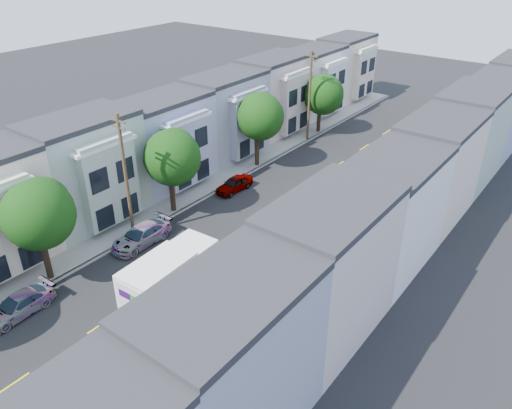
{
  "coord_description": "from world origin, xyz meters",
  "views": [
    {
      "loc": [
        21.77,
        -18.94,
        21.39
      ],
      "look_at": [
        0.75,
        8.83,
        2.2
      ],
      "focal_mm": 35.0,
      "sensor_mm": 36.0,
      "label": 1
    }
  ],
  "objects_px": {
    "utility_pole_far": "(309,97)",
    "fedex_truck": "(170,275)",
    "lead_sedan": "(233,249)",
    "parked_left_c": "(142,235)",
    "parked_right_c": "(344,203)",
    "tree_far_r": "(428,131)",
    "parked_right_d": "(403,154)",
    "parked_left_d": "(234,184)",
    "tree_b": "(38,215)",
    "parked_right_a": "(106,390)",
    "tree_c": "(171,158)",
    "parked_left_b": "(19,305)",
    "parked_right_b": "(222,298)",
    "utility_pole_near": "(126,178)",
    "tree_d": "(259,117)",
    "tree_e": "(323,95)"
  },
  "relations": [
    {
      "from": "parked_right_c",
      "to": "utility_pole_far",
      "type": "bearing_deg",
      "value": 128.48
    },
    {
      "from": "parked_right_a",
      "to": "tree_d",
      "type": "bearing_deg",
      "value": 116.84
    },
    {
      "from": "tree_far_r",
      "to": "parked_left_c",
      "type": "distance_m",
      "value": 30.39
    },
    {
      "from": "utility_pole_far",
      "to": "fedex_truck",
      "type": "xyz_separation_m",
      "value": [
        7.92,
        -29.57,
        -3.29
      ]
    },
    {
      "from": "parked_left_b",
      "to": "parked_left_d",
      "type": "height_order",
      "value": "parked_left_d"
    },
    {
      "from": "utility_pole_near",
      "to": "parked_right_d",
      "type": "xyz_separation_m",
      "value": [
        11.2,
        26.94,
        -4.4
      ]
    },
    {
      "from": "tree_e",
      "to": "parked_right_c",
      "type": "bearing_deg",
      "value": -53.14
    },
    {
      "from": "parked_right_d",
      "to": "tree_d",
      "type": "bearing_deg",
      "value": -133.81
    },
    {
      "from": "utility_pole_near",
      "to": "parked_left_c",
      "type": "distance_m",
      "value": 4.64
    },
    {
      "from": "tree_d",
      "to": "lead_sedan",
      "type": "xyz_separation_m",
      "value": [
        8.21,
        -14.27,
        -4.63
      ]
    },
    {
      "from": "tree_b",
      "to": "parked_left_b",
      "type": "distance_m",
      "value": 5.83
    },
    {
      "from": "parked_right_a",
      "to": "tree_far_r",
      "type": "bearing_deg",
      "value": 92.16
    },
    {
      "from": "tree_far_r",
      "to": "parked_left_c",
      "type": "xyz_separation_m",
      "value": [
        -11.8,
        -27.86,
        -2.88
      ]
    },
    {
      "from": "parked_left_b",
      "to": "parked_right_c",
      "type": "bearing_deg",
      "value": 66.17
    },
    {
      "from": "parked_left_d",
      "to": "tree_b",
      "type": "bearing_deg",
      "value": -91.21
    },
    {
      "from": "utility_pole_far",
      "to": "lead_sedan",
      "type": "distance_m",
      "value": 25.33
    },
    {
      "from": "tree_b",
      "to": "parked_left_c",
      "type": "xyz_separation_m",
      "value": [
        1.4,
        6.88,
        -4.54
      ]
    },
    {
      "from": "parked_left_b",
      "to": "parked_left_d",
      "type": "bearing_deg",
      "value": 87.95
    },
    {
      "from": "parked_left_c",
      "to": "parked_left_d",
      "type": "xyz_separation_m",
      "value": [
        0.0,
        11.3,
        -0.07
      ]
    },
    {
      "from": "tree_far_r",
      "to": "parked_left_d",
      "type": "bearing_deg",
      "value": -125.46
    },
    {
      "from": "parked_left_c",
      "to": "tree_e",
      "type": "bearing_deg",
      "value": 92.66
    },
    {
      "from": "tree_c",
      "to": "parked_right_d",
      "type": "bearing_deg",
      "value": 63.25
    },
    {
      "from": "tree_far_r",
      "to": "parked_left_d",
      "type": "height_order",
      "value": "tree_far_r"
    },
    {
      "from": "tree_b",
      "to": "parked_left_c",
      "type": "bearing_deg",
      "value": 78.48
    },
    {
      "from": "tree_b",
      "to": "tree_e",
      "type": "distance_m",
      "value": 36.2
    },
    {
      "from": "parked_right_a",
      "to": "tree_c",
      "type": "bearing_deg",
      "value": 129.91
    },
    {
      "from": "utility_pole_near",
      "to": "parked_right_a",
      "type": "bearing_deg",
      "value": -45.48
    },
    {
      "from": "parked_left_c",
      "to": "parked_right_d",
      "type": "bearing_deg",
      "value": 70.18
    },
    {
      "from": "parked_left_b",
      "to": "parked_right_c",
      "type": "distance_m",
      "value": 26.42
    },
    {
      "from": "lead_sedan",
      "to": "parked_left_c",
      "type": "relative_size",
      "value": 0.91
    },
    {
      "from": "tree_c",
      "to": "tree_far_r",
      "type": "height_order",
      "value": "tree_c"
    },
    {
      "from": "tree_b",
      "to": "parked_left_d",
      "type": "bearing_deg",
      "value": 85.59
    },
    {
      "from": "utility_pole_near",
      "to": "utility_pole_far",
      "type": "height_order",
      "value": "same"
    },
    {
      "from": "tree_far_r",
      "to": "utility_pole_near",
      "type": "xyz_separation_m",
      "value": [
        -13.2,
        -27.5,
        1.53
      ]
    },
    {
      "from": "parked_left_b",
      "to": "parked_left_c",
      "type": "xyz_separation_m",
      "value": [
        0.0,
        10.16,
        0.07
      ]
    },
    {
      "from": "parked_right_b",
      "to": "fedex_truck",
      "type": "bearing_deg",
      "value": -157.11
    },
    {
      "from": "utility_pole_near",
      "to": "fedex_truck",
      "type": "xyz_separation_m",
      "value": [
        7.92,
        -3.57,
        -3.29
      ]
    },
    {
      "from": "parked_left_d",
      "to": "parked_left_c",
      "type": "bearing_deg",
      "value": -86.8
    },
    {
      "from": "lead_sedan",
      "to": "parked_right_c",
      "type": "relative_size",
      "value": 1.03
    },
    {
      "from": "utility_pole_far",
      "to": "parked_right_a",
      "type": "height_order",
      "value": "utility_pole_far"
    },
    {
      "from": "parked_right_c",
      "to": "parked_right_d",
      "type": "xyz_separation_m",
      "value": [
        0.0,
        12.92,
        0.15
      ]
    },
    {
      "from": "tree_far_r",
      "to": "parked_right_c",
      "type": "relative_size",
      "value": 1.19
    },
    {
      "from": "tree_c",
      "to": "tree_d",
      "type": "relative_size",
      "value": 0.97
    },
    {
      "from": "tree_far_r",
      "to": "parked_right_a",
      "type": "bearing_deg",
      "value": -92.94
    },
    {
      "from": "utility_pole_far",
      "to": "parked_right_a",
      "type": "xyz_separation_m",
      "value": [
        11.2,
        -37.39,
        -4.47
      ]
    },
    {
      "from": "parked_left_d",
      "to": "parked_right_c",
      "type": "distance_m",
      "value": 10.27
    },
    {
      "from": "parked_right_a",
      "to": "parked_right_c",
      "type": "height_order",
      "value": "parked_right_a"
    },
    {
      "from": "parked_right_d",
      "to": "parked_right_c",
      "type": "bearing_deg",
      "value": -86.23
    },
    {
      "from": "tree_c",
      "to": "parked_left_c",
      "type": "relative_size",
      "value": 1.52
    },
    {
      "from": "tree_e",
      "to": "parked_left_b",
      "type": "xyz_separation_m",
      "value": [
        1.4,
        -39.47,
        -4.02
      ]
    }
  ]
}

